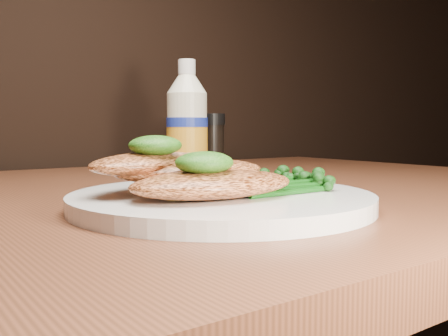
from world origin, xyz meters
TOP-DOWN VIEW (x-y plane):
  - plate at (-0.06, 0.88)m, footprint 0.30×0.30m
  - chicken_front at (-0.09, 0.85)m, footprint 0.17×0.10m
  - chicken_mid at (-0.08, 0.91)m, footprint 0.17×0.10m
  - chicken_back at (-0.11, 0.92)m, footprint 0.16×0.12m
  - pesto_front at (-0.10, 0.85)m, footprint 0.06×0.06m
  - pesto_back at (-0.12, 0.91)m, footprint 0.05×0.05m
  - broccolini_bundle at (-0.01, 0.88)m, footprint 0.15×0.12m
  - mayo_bottle at (0.08, 1.17)m, footprint 0.09×0.09m
  - pepper_grinder at (0.14, 1.19)m, footprint 0.05×0.05m

SIDE VIEW (x-z plane):
  - plate at x=-0.06m, z-range 0.75..0.77m
  - broccolini_bundle at x=-0.01m, z-range 0.77..0.79m
  - chicken_front at x=-0.09m, z-range 0.77..0.79m
  - chicken_mid at x=-0.08m, z-range 0.77..0.80m
  - chicken_back at x=-0.11m, z-range 0.78..0.81m
  - pesto_front at x=-0.10m, z-range 0.79..0.81m
  - pepper_grinder at x=0.14m, z-range 0.75..0.85m
  - pesto_back at x=-0.12m, z-range 0.80..0.82m
  - mayo_bottle at x=0.08m, z-range 0.75..0.94m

